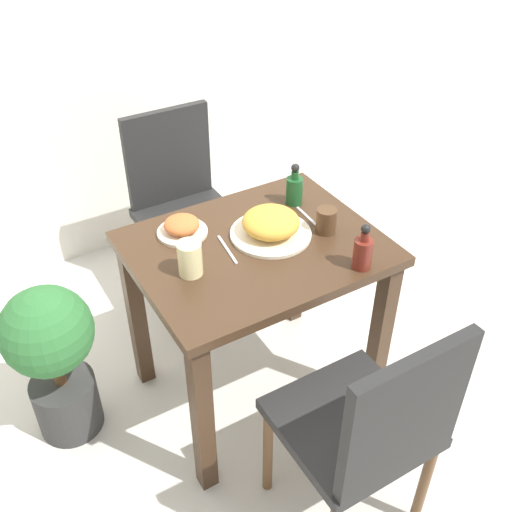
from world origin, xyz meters
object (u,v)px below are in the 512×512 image
side_plate (182,227)px  chair_far (182,200)px  sauce_bottle (294,189)px  juice_glass (190,259)px  chair_near (370,427)px  food_plate (271,225)px  drink_cup (326,221)px  potted_plant_left (53,354)px  condiment_bottle (363,251)px

side_plate → chair_far: bearing=66.9°
sauce_bottle → juice_glass: bearing=-160.4°
chair_near → food_plate: chair_near is taller
juice_glass → sauce_bottle: (0.52, 0.19, 0.00)m
food_plate → drink_cup: food_plate is taller
sauce_bottle → drink_cup: bearing=-92.2°
chair_far → side_plate: 0.64m
side_plate → potted_plant_left: 0.64m
drink_cup → potted_plant_left: 1.07m
condiment_bottle → potted_plant_left: 1.14m
juice_glass → condiment_bottle: (0.49, -0.25, 0.00)m
drink_cup → food_plate: bearing=156.3°
chair_far → food_plate: bearing=-87.4°
chair_near → side_plate: bearing=-78.7°
chair_near → drink_cup: bearing=-113.7°
condiment_bottle → food_plate: bearing=117.7°
juice_glass → potted_plant_left: juice_glass is taller
juice_glass → drink_cup: bearing=-3.2°
condiment_bottle → chair_near: bearing=-122.6°
condiment_bottle → sauce_bottle: bearing=86.3°
condiment_bottle → potted_plant_left: size_ratio=0.25×
chair_far → drink_cup: chair_far is taller
chair_far → side_plate: chair_far is taller
side_plate → juice_glass: (-0.07, -0.22, 0.03)m
side_plate → sauce_bottle: 0.45m
chair_near → potted_plant_left: chair_near is taller
potted_plant_left → sauce_bottle: bearing=-2.9°
chair_near → chair_far: size_ratio=1.00×
chair_far → drink_cup: 0.85m
drink_cup → potted_plant_left: size_ratio=0.14×
condiment_bottle → potted_plant_left: (-0.94, 0.49, -0.41)m
side_plate → sauce_bottle: size_ratio=1.07×
drink_cup → condiment_bottle: size_ratio=0.54×
side_plate → drink_cup: size_ratio=1.97×
food_plate → side_plate: size_ratio=1.61×
chair_far → drink_cup: bearing=-75.0°
drink_cup → juice_glass: juice_glass is taller
drink_cup → juice_glass: 0.51m
chair_far → food_plate: chair_far is taller
chair_near → drink_cup: 0.72m
side_plate → potted_plant_left: bearing=177.9°
juice_glass → potted_plant_left: 0.65m
chair_near → potted_plant_left: size_ratio=1.36×
side_plate → sauce_bottle: sauce_bottle is taller
chair_far → food_plate: size_ratio=3.15×
food_plate → drink_cup: 0.20m
juice_glass → potted_plant_left: (-0.45, 0.23, -0.40)m
potted_plant_left → drink_cup: bearing=-15.3°
juice_glass → food_plate: bearing=8.5°
side_plate → juice_glass: juice_glass is taller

